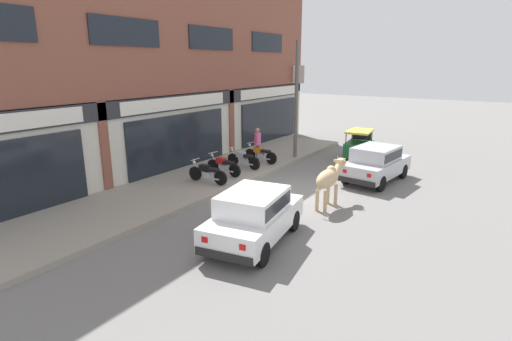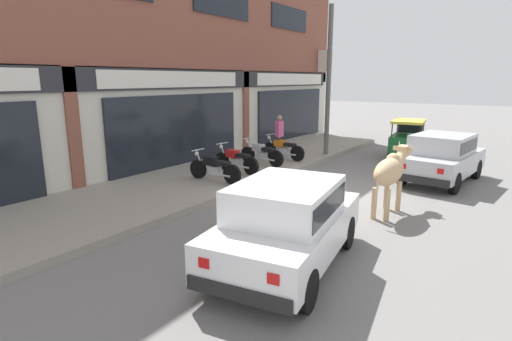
% 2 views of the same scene
% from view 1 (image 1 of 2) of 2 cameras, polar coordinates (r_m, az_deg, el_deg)
% --- Properties ---
extents(ground_plane, '(90.00, 90.00, 0.00)m').
position_cam_1_polar(ground_plane, '(14.98, 5.83, -3.29)').
color(ground_plane, slate).
extents(sidewalk, '(19.00, 3.68, 0.18)m').
position_cam_1_polar(sidewalk, '(17.10, -6.24, -0.64)').
color(sidewalk, gray).
rests_on(sidewalk, ground).
extents(shop_building, '(23.00, 1.40, 9.67)m').
position_cam_1_polar(shop_building, '(17.88, -12.04, 14.55)').
color(shop_building, brown).
rests_on(shop_building, ground).
extents(cow, '(2.15, 0.53, 1.61)m').
position_cam_1_polar(cow, '(13.48, 10.35, -1.11)').
color(cow, tan).
rests_on(cow, ground).
extents(car_0, '(3.77, 2.13, 1.46)m').
position_cam_1_polar(car_0, '(10.72, -0.28, -6.22)').
color(car_0, black).
rests_on(car_0, ground).
extents(car_1, '(3.74, 1.99, 1.46)m').
position_cam_1_polar(car_1, '(16.94, 16.77, 1.18)').
color(car_1, black).
rests_on(car_1, ground).
extents(auto_rickshaw, '(2.06, 1.36, 1.52)m').
position_cam_1_polar(auto_rickshaw, '(20.52, 14.51, 3.27)').
color(auto_rickshaw, black).
rests_on(auto_rickshaw, ground).
extents(motorcycle_0, '(0.52, 1.81, 0.88)m').
position_cam_1_polar(motorcycle_0, '(15.63, -6.94, -0.37)').
color(motorcycle_0, black).
rests_on(motorcycle_0, sidewalk).
extents(motorcycle_1, '(0.52, 1.81, 0.88)m').
position_cam_1_polar(motorcycle_1, '(16.70, -4.67, 0.70)').
color(motorcycle_1, black).
rests_on(motorcycle_1, sidewalk).
extents(motorcycle_2, '(0.52, 1.81, 0.88)m').
position_cam_1_polar(motorcycle_2, '(17.77, -1.83, 1.63)').
color(motorcycle_2, black).
rests_on(motorcycle_2, sidewalk).
extents(motorcycle_3, '(0.52, 1.81, 0.88)m').
position_cam_1_polar(motorcycle_3, '(18.73, 0.65, 2.35)').
color(motorcycle_3, black).
rests_on(motorcycle_3, sidewalk).
extents(pedestrian, '(0.44, 0.32, 1.60)m').
position_cam_1_polar(pedestrian, '(18.79, 0.22, 4.26)').
color(pedestrian, '#2D2D33').
rests_on(pedestrian, sidewalk).
extents(utility_pole, '(0.18, 0.18, 5.54)m').
position_cam_1_polar(utility_pole, '(19.50, 5.78, 9.88)').
color(utility_pole, '#595651').
rests_on(utility_pole, sidewalk).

